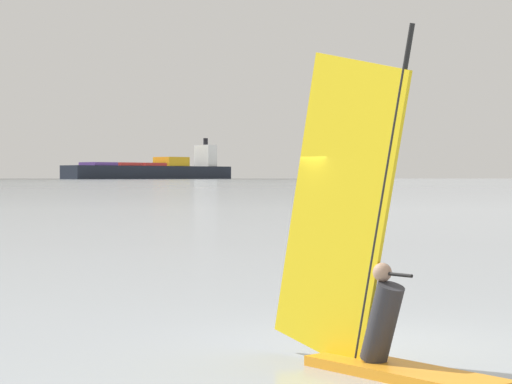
% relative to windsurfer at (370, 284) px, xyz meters
% --- Properties ---
extents(ground_plane, '(4000.00, 4000.00, 0.00)m').
position_rel_windsurfer_xyz_m(ground_plane, '(0.65, 1.87, -1.01)').
color(ground_plane, '#9EA8B2').
extents(windsurfer, '(1.89, 3.31, 4.01)m').
position_rel_windsurfer_xyz_m(windsurfer, '(0.00, 0.00, 0.00)').
color(windsurfer, orange).
rests_on(windsurfer, ground_plane).
extents(cargo_ship, '(152.09, 107.39, 35.79)m').
position_rel_windsurfer_xyz_m(cargo_ship, '(108.21, 831.38, 6.61)').
color(cargo_ship, black).
rests_on(cargo_ship, ground_plane).
extents(distant_headland, '(889.57, 546.29, 50.86)m').
position_rel_windsurfer_xyz_m(distant_headland, '(-17.11, 1378.00, 24.42)').
color(distant_headland, '#756B56').
rests_on(distant_headland, ground_plane).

